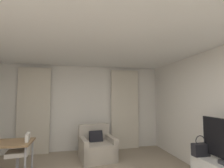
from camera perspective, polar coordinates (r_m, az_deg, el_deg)
The scene contains 7 objects.
wall_window at distance 5.55m, azimuth -10.00°, elevation -7.66°, with size 5.12×0.06×2.60m.
ceiling at distance 2.72m, azimuth -7.10°, elevation 17.55°, with size 5.12×6.12×0.06m, color white.
curtain_left_panel at distance 5.54m, azimuth -24.45°, elevation -7.85°, with size 0.90×0.06×2.50m.
curtain_right_panel at distance 5.65m, azimuth 4.27°, elevation -8.17°, with size 0.90×0.06×2.50m.
armchair at distance 4.89m, azimuth -5.07°, elevation -20.26°, with size 0.97×0.99×0.86m.
desk_chair at distance 4.22m, azimuth -28.17°, elevation -20.78°, with size 0.48×0.48×0.88m.
handbag_primary at distance 3.74m, azimuth 27.19°, elevation -18.59°, with size 0.30×0.14×0.37m.
Camera 1 is at (-0.21, -2.51, 1.61)m, focal length 27.67 mm.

